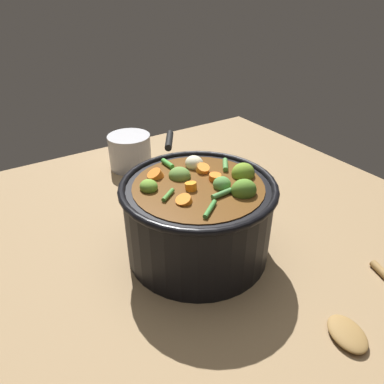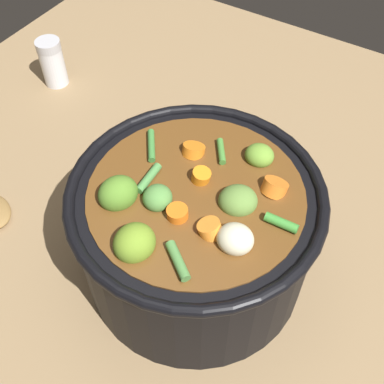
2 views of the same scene
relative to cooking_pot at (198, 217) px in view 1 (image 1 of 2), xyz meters
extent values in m
plane|color=#8C704C|center=(0.00, 0.00, -0.08)|extent=(1.10, 1.10, 0.00)
cylinder|color=black|center=(0.00, 0.00, -0.01)|extent=(0.25, 0.25, 0.14)
torus|color=black|center=(0.00, 0.00, 0.06)|extent=(0.27, 0.27, 0.01)
cylinder|color=brown|center=(0.00, 0.00, 0.00)|extent=(0.22, 0.22, 0.13)
ellipsoid|color=olive|center=(0.03, 0.08, 0.07)|extent=(0.04, 0.03, 0.02)
ellipsoid|color=olive|center=(-0.02, -0.08, 0.07)|extent=(0.05, 0.05, 0.04)
ellipsoid|color=olive|center=(0.04, 0.01, 0.07)|extent=(0.05, 0.05, 0.03)
ellipsoid|color=#538B41|center=(-0.03, -0.03, 0.07)|extent=(0.03, 0.03, 0.03)
ellipsoid|color=#54832A|center=(-0.06, -0.05, 0.07)|extent=(0.05, 0.05, 0.04)
cylinder|color=orange|center=(-0.01, 0.02, 0.07)|extent=(0.02, 0.02, 0.02)
cylinder|color=orange|center=(0.06, 0.05, 0.07)|extent=(0.03, 0.03, 0.02)
cylinder|color=orange|center=(-0.03, 0.05, 0.07)|extent=(0.03, 0.03, 0.02)
cylinder|color=orange|center=(0.04, -0.03, 0.07)|extent=(0.03, 0.02, 0.02)
cylinder|color=orange|center=(0.00, -0.03, 0.07)|extent=(0.03, 0.03, 0.02)
ellipsoid|color=beige|center=(0.06, -0.03, 0.07)|extent=(0.04, 0.04, 0.03)
cylinder|color=#3D8137|center=(-0.07, 0.03, 0.07)|extent=(0.03, 0.04, 0.01)
cylinder|color=#4E8741|center=(0.03, -0.08, 0.07)|extent=(0.04, 0.03, 0.01)
cylinder|color=#468634|center=(-0.01, 0.06, 0.07)|extent=(0.03, 0.03, 0.01)
cylinder|color=#4A8743|center=(-0.05, -0.01, 0.07)|extent=(0.01, 0.04, 0.01)
cylinder|color=#3F9136|center=(0.09, 0.01, 0.07)|extent=(0.03, 0.01, 0.01)
ellipsoid|color=olive|center=(-0.27, -0.07, -0.07)|extent=(0.08, 0.07, 0.01)
cylinder|color=#ADADB2|center=(0.39, -0.04, -0.03)|extent=(0.11, 0.11, 0.09)
cylinder|color=black|center=(0.33, -0.13, 0.00)|extent=(0.09, 0.07, 0.02)
camera|label=1|loc=(-0.43, 0.29, 0.36)|focal=33.40mm
camera|label=2|loc=(0.16, -0.27, 0.45)|focal=46.03mm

